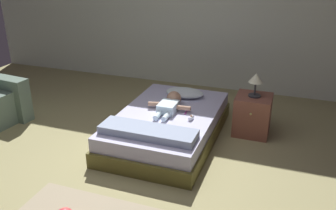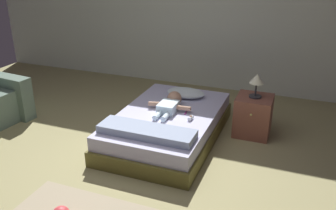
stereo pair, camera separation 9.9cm
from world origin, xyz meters
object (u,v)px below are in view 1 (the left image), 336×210
object	(u,v)px
bed	(168,126)
toothbrush	(186,111)
pillow	(185,93)
lamp	(256,80)
baby_bottle	(191,118)
baby	(170,104)
nightstand	(252,115)

from	to	relation	value
bed	toothbrush	world-z (taller)	toothbrush
bed	pillow	size ratio (longest dim) A/B	3.70
lamp	baby_bottle	xyz separation A→B (m)	(-0.64, -0.60, -0.35)
baby	bed	bearing A→B (deg)	-85.35
baby	lamp	bearing A→B (deg)	22.40
lamp	baby_bottle	distance (m)	0.95
bed	baby_bottle	distance (m)	0.40
pillow	nightstand	distance (m)	0.95
bed	nightstand	size ratio (longest dim) A/B	3.79
lamp	pillow	bearing A→B (deg)	174.97
baby	toothbrush	size ratio (longest dim) A/B	3.88
baby	baby_bottle	world-z (taller)	baby
lamp	nightstand	bearing A→B (deg)	-90.00
baby_bottle	baby	bearing A→B (deg)	149.04
nightstand	baby_bottle	xyz separation A→B (m)	(-0.64, -0.60, 0.12)
baby_bottle	toothbrush	bearing A→B (deg)	120.73
bed	baby	xyz separation A→B (m)	(-0.01, 0.10, 0.25)
toothbrush	nightstand	distance (m)	0.87
toothbrush	baby_bottle	world-z (taller)	baby_bottle
nightstand	lamp	world-z (taller)	lamp
lamp	baby_bottle	bearing A→B (deg)	-136.82
toothbrush	bed	bearing A→B (deg)	-154.56
nightstand	lamp	xyz separation A→B (m)	(-0.00, 0.00, 0.47)
pillow	baby_bottle	world-z (taller)	pillow
toothbrush	lamp	bearing A→B (deg)	27.88
bed	lamp	bearing A→B (deg)	27.37
baby	toothbrush	world-z (taller)	baby
baby_bottle	pillow	bearing A→B (deg)	113.16
pillow	nightstand	size ratio (longest dim) A/B	1.02
baby	lamp	xyz separation A→B (m)	(0.98, 0.40, 0.30)
nightstand	bed	bearing A→B (deg)	-152.64
baby	baby_bottle	size ratio (longest dim) A/B	6.72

